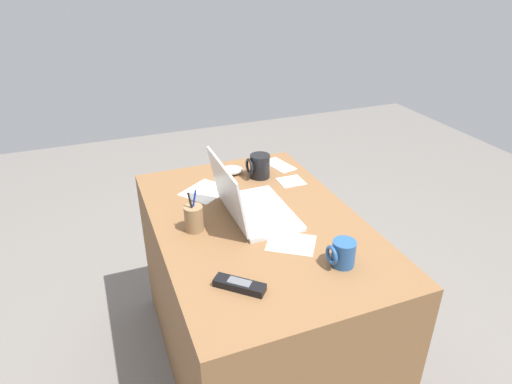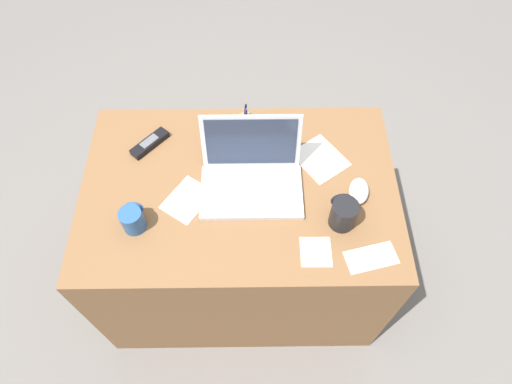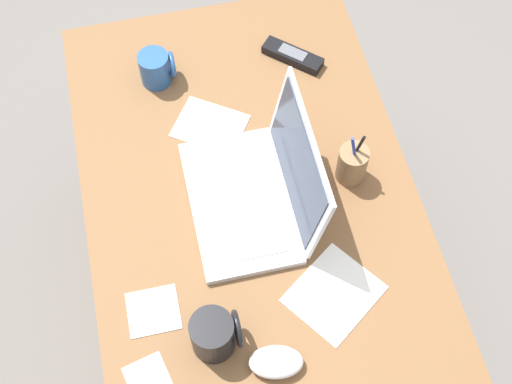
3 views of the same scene
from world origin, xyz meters
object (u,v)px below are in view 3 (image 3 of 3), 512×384
coffee_mug_white (215,334)px  pen_holder (352,164)px  coffee_mug_tall (156,68)px  cordless_phone (293,56)px  computer_mouse (276,362)px  laptop (259,189)px

coffee_mug_white → pen_holder: (-0.32, 0.37, -0.00)m
coffee_mug_tall → cordless_phone: coffee_mug_tall is taller
cordless_phone → pen_holder: 0.36m
computer_mouse → coffee_mug_tall: (-0.75, -0.12, 0.02)m
coffee_mug_white → computer_mouse: bearing=56.5°
computer_mouse → coffee_mug_tall: 0.76m
laptop → computer_mouse: size_ratio=3.26×
coffee_mug_white → pen_holder: size_ratio=0.66×
computer_mouse → coffee_mug_white: bearing=-111.8°
laptop → coffee_mug_tall: size_ratio=4.05×
coffee_mug_white → coffee_mug_tall: bearing=-179.3°
cordless_phone → pen_holder: bearing=6.9°
computer_mouse → cordless_phone: size_ratio=0.74×
coffee_mug_white → coffee_mug_tall: coffee_mug_white is taller
pen_holder → computer_mouse: bearing=-34.7°
coffee_mug_tall → pen_holder: (0.37, 0.38, 0.01)m
coffee_mug_tall → cordless_phone: size_ratio=0.60×
laptop → cordless_phone: size_ratio=2.42×
coffee_mug_white → pen_holder: 0.49m
computer_mouse → cordless_phone: bearing=175.0°
computer_mouse → cordless_phone: 0.78m
cordless_phone → pen_holder: (0.36, 0.04, 0.04)m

